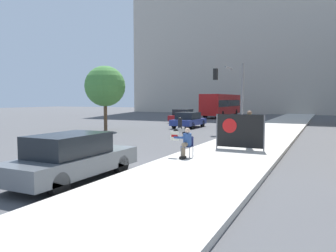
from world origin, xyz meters
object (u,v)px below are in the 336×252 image
at_px(pedestrian_behind, 249,129).
at_px(parked_car_curbside, 72,158).
at_px(traffic_light_pole, 231,86).
at_px(car_on_road_nearest, 188,120).
at_px(seated_protester, 186,142).
at_px(motorcycle_on_road, 180,129).
at_px(street_tree_near_curb, 105,86).
at_px(protest_banner, 239,131).
at_px(city_bus_on_road, 221,104).
at_px(car_on_road_midblock, 183,116).

xyz_separation_m(pedestrian_behind, parked_car_curbside, (-3.63, -8.26, -0.36)).
relative_size(pedestrian_behind, parked_car_curbside, 0.39).
distance_m(traffic_light_pole, car_on_road_nearest, 6.28).
distance_m(seated_protester, motorcycle_on_road, 8.76).
relative_size(pedestrian_behind, street_tree_near_curb, 0.35).
bearing_deg(traffic_light_pole, motorcycle_on_road, -122.28).
bearing_deg(motorcycle_on_road, protest_banner, -43.59).
distance_m(traffic_light_pole, parked_car_curbside, 16.43).
relative_size(seated_protester, parked_car_curbside, 0.26).
xyz_separation_m(protest_banner, street_tree_near_curb, (-12.44, 6.45, 2.51)).
bearing_deg(traffic_light_pole, street_tree_near_curb, -166.55).
bearing_deg(city_bus_on_road, car_on_road_nearest, -82.42).
height_order(seated_protester, car_on_road_nearest, car_on_road_nearest).
height_order(seated_protester, city_bus_on_road, city_bus_on_road).
bearing_deg(traffic_light_pole, city_bus_on_road, 108.40).
bearing_deg(car_on_road_midblock, pedestrian_behind, -57.63).
relative_size(traffic_light_pole, car_on_road_midblock, 1.19).
xyz_separation_m(protest_banner, car_on_road_nearest, (-7.44, 11.89, -0.35)).
relative_size(pedestrian_behind, motorcycle_on_road, 0.85).
height_order(pedestrian_behind, city_bus_on_road, city_bus_on_road).
bearing_deg(motorcycle_on_road, car_on_road_midblock, 112.34).
bearing_deg(seated_protester, car_on_road_nearest, 97.76).
relative_size(parked_car_curbside, city_bus_on_road, 0.40).
distance_m(traffic_light_pole, motorcycle_on_road, 5.39).
bearing_deg(pedestrian_behind, motorcycle_on_road, 100.05).
bearing_deg(car_on_road_midblock, car_on_road_nearest, -62.79).
bearing_deg(car_on_road_midblock, traffic_light_pole, -49.44).
bearing_deg(motorcycle_on_road, traffic_light_pole, 57.72).
bearing_deg(street_tree_near_curb, seated_protester, -40.61).
relative_size(seated_protester, protest_banner, 0.53).
relative_size(car_on_road_midblock, motorcycle_on_road, 1.96).
distance_m(car_on_road_nearest, street_tree_near_curb, 7.92).
distance_m(seated_protester, city_bus_on_road, 34.13).
bearing_deg(car_on_road_nearest, pedestrian_behind, -55.11).
relative_size(pedestrian_behind, protest_banner, 0.79).
xyz_separation_m(car_on_road_nearest, motorcycle_on_road, (2.26, -6.96, -0.13)).
relative_size(parked_car_curbside, motorcycle_on_road, 2.18).
distance_m(protest_banner, car_on_road_midblock, 20.57).
bearing_deg(parked_car_curbside, motorcycle_on_road, 98.39).
bearing_deg(car_on_road_midblock, protest_banner, -59.50).
bearing_deg(seated_protester, parked_car_curbside, -127.58).
distance_m(traffic_light_pole, car_on_road_midblock, 12.12).
xyz_separation_m(seated_protester, pedestrian_behind, (1.71, 3.82, 0.28)).
height_order(parked_car_curbside, car_on_road_midblock, parked_car_curbside).
relative_size(pedestrian_behind, car_on_road_nearest, 0.43).
distance_m(car_on_road_nearest, city_bus_on_road, 18.39).
distance_m(seated_protester, street_tree_near_curb, 14.74).
bearing_deg(car_on_road_midblock, seated_protester, -66.51).
distance_m(seated_protester, protest_banner, 3.32).
height_order(traffic_light_pole, street_tree_near_curb, street_tree_near_curb).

